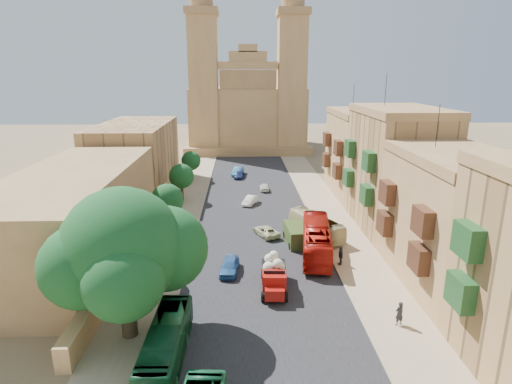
{
  "coord_description": "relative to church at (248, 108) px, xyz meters",
  "views": [
    {
      "loc": [
        -1.78,
        -22.04,
        17.46
      ],
      "look_at": [
        0.0,
        26.0,
        4.0
      ],
      "focal_mm": 30.0,
      "sensor_mm": 36.0,
      "label": 1
    }
  ],
  "objects": [
    {
      "name": "pedestrian_a",
      "position": [
        9.43,
        -74.09,
        -8.6
      ],
      "size": [
        0.77,
        0.63,
        1.83
      ],
      "primitive_type": "imported",
      "rotation": [
        0.0,
        0.0,
        3.47
      ],
      "color": "#282729",
      "rests_on": "ground"
    },
    {
      "name": "west_wall",
      "position": [
        -12.5,
        -58.61,
        -8.62
      ],
      "size": [
        1.0,
        40.0,
        1.8
      ],
      "primitive_type": "cube",
      "color": "#AA7F4C",
      "rests_on": "ground"
    },
    {
      "name": "townhouse_c",
      "position": [
        15.95,
        -53.61,
        -2.61
      ],
      "size": [
        9.0,
        14.0,
        17.4
      ],
      "color": "tan",
      "rests_on": "ground"
    },
    {
      "name": "car_white_a",
      "position": [
        -0.5,
        -44.61,
        -8.94
      ],
      "size": [
        2.43,
        3.68,
        1.15
      ],
      "primitive_type": "imported",
      "rotation": [
        0.0,
        0.0,
        -0.39
      ],
      "color": "white",
      "rests_on": "ground"
    },
    {
      "name": "bus_cream_east",
      "position": [
        6.5,
        -56.47,
        -8.33
      ],
      "size": [
        5.29,
        8.55,
        2.36
      ],
      "primitive_type": "imported",
      "rotation": [
        0.0,
        0.0,
        3.56
      ],
      "color": "beige",
      "rests_on": "ground"
    },
    {
      "name": "kerb_west",
      "position": [
        -7.0,
        -48.61,
        -9.46
      ],
      "size": [
        0.25,
        140.0,
        0.12
      ],
      "primitive_type": "cube",
      "color": "tan",
      "rests_on": "ground"
    },
    {
      "name": "road_surface",
      "position": [
        0.0,
        -48.61,
        -9.51
      ],
      "size": [
        14.0,
        140.0,
        0.01
      ],
      "primitive_type": "cube",
      "color": "black",
      "rests_on": "ground"
    },
    {
      "name": "car_blue_a",
      "position": [
        -2.86,
        -65.31,
        -8.86
      ],
      "size": [
        1.97,
        4.01,
        1.32
      ],
      "primitive_type": "imported",
      "rotation": [
        0.0,
        0.0,
        -0.11
      ],
      "color": "#2D60A0",
      "rests_on": "ground"
    },
    {
      "name": "townhouse_d",
      "position": [
        15.95,
        -39.61,
        -3.36
      ],
      "size": [
        9.0,
        14.0,
        15.9
      ],
      "color": "#AA7F4C",
      "rests_on": "ground"
    },
    {
      "name": "olive_pickup",
      "position": [
        4.0,
        -58.61,
        -8.59
      ],
      "size": [
        2.39,
        4.71,
        1.89
      ],
      "color": "#394E1D",
      "rests_on": "ground"
    },
    {
      "name": "car_white_b",
      "position": [
        1.82,
        -37.53,
        -8.95
      ],
      "size": [
        1.4,
        3.34,
        1.13
      ],
      "primitive_type": "imported",
      "rotation": [
        0.0,
        0.0,
        3.16
      ],
      "color": "white",
      "rests_on": "ground"
    },
    {
      "name": "ground",
      "position": [
        0.0,
        -78.61,
        -9.52
      ],
      "size": [
        260.0,
        260.0,
        0.0
      ],
      "primitive_type": "plane",
      "color": "brown"
    },
    {
      "name": "pedestrian_c",
      "position": [
        7.51,
        -64.01,
        -8.59
      ],
      "size": [
        0.52,
        1.1,
        1.84
      ],
      "primitive_type": "imported",
      "rotation": [
        0.0,
        0.0,
        4.78
      ],
      "color": "#2A2B32",
      "rests_on": "ground"
    },
    {
      "name": "west_building_mid",
      "position": [
        -18.0,
        -34.61,
        -4.52
      ],
      "size": [
        10.0,
        22.0,
        10.0
      ],
      "primitive_type": "cube",
      "color": "tan",
      "rests_on": "ground"
    },
    {
      "name": "street_tree_c",
      "position": [
        -10.0,
        -42.61,
        -5.94
      ],
      "size": [
        3.47,
        3.47,
        5.33
      ],
      "color": "#3A2D1D",
      "rests_on": "ground"
    },
    {
      "name": "west_building_low",
      "position": [
        -18.0,
        -60.61,
        -5.32
      ],
      "size": [
        10.0,
        28.0,
        8.4
      ],
      "primitive_type": "cube",
      "color": "olive",
      "rests_on": "ground"
    },
    {
      "name": "sidewalk_west",
      "position": [
        -9.5,
        -48.61,
        -9.51
      ],
      "size": [
        5.0,
        140.0,
        0.01
      ],
      "primitive_type": "cube",
      "color": "tan",
      "rests_on": "ground"
    },
    {
      "name": "bus_green_north",
      "position": [
        -6.5,
        -77.61,
        -8.25
      ],
      "size": [
        2.37,
        9.13,
        2.53
      ],
      "primitive_type": "imported",
      "rotation": [
        0.0,
        0.0,
        -0.03
      ],
      "color": "#104925",
      "rests_on": "ground"
    },
    {
      "name": "car_dkblue",
      "position": [
        -2.0,
        -29.33,
        -8.98
      ],
      "size": [
        2.04,
        3.88,
        1.07
      ],
      "primitive_type": "imported",
      "rotation": [
        0.0,
        0.0,
        -0.15
      ],
      "color": "navy",
      "rests_on": "ground"
    },
    {
      "name": "sidewalk_east",
      "position": [
        9.5,
        -48.61,
        -9.51
      ],
      "size": [
        5.0,
        140.0,
        0.01
      ],
      "primitive_type": "cube",
      "color": "tan",
      "rests_on": "ground"
    },
    {
      "name": "car_blue_b",
      "position": [
        -2.3,
        -26.98,
        -8.84
      ],
      "size": [
        2.39,
        4.3,
        1.34
      ],
      "primitive_type": "imported",
      "rotation": [
        0.0,
        0.0,
        -0.25
      ],
      "color": "#3A8BC1",
      "rests_on": "ground"
    },
    {
      "name": "car_cream",
      "position": [
        1.0,
        -56.38,
        -8.98
      ],
      "size": [
        3.2,
        4.26,
        1.07
      ],
      "primitive_type": "imported",
      "rotation": [
        0.0,
        0.0,
        3.56
      ],
      "color": "beige",
      "rests_on": "ground"
    },
    {
      "name": "street_tree_a",
      "position": [
        -10.0,
        -66.61,
        -6.33
      ],
      "size": [
        3.1,
        3.1,
        4.76
      ],
      "color": "#3A2D1D",
      "rests_on": "ground"
    },
    {
      "name": "ficus_tree",
      "position": [
        -9.41,
        -74.61,
        -3.31
      ],
      "size": [
        10.5,
        9.66,
        10.5
      ],
      "color": "#3A2D1D",
      "rests_on": "ground"
    },
    {
      "name": "bus_red_east",
      "position": [
        5.65,
        -61.45,
        -7.98
      ],
      "size": [
        4.15,
        11.27,
        3.07
      ],
      "primitive_type": "imported",
      "rotation": [
        0.0,
        0.0,
        3.0
      ],
      "color": "#AF140C",
      "rests_on": "ground"
    },
    {
      "name": "kerb_east",
      "position": [
        7.0,
        -48.61,
        -9.46
      ],
      "size": [
        0.25,
        140.0,
        0.12
      ],
      "primitive_type": "cube",
      "color": "tan",
      "rests_on": "ground"
    },
    {
      "name": "street_tree_b",
      "position": [
        -10.0,
        -54.61,
        -5.78
      ],
      "size": [
        3.62,
        3.62,
        5.57
      ],
      "color": "#3A2D1D",
      "rests_on": "ground"
    },
    {
      "name": "church",
      "position": [
        0.0,
        0.0,
        0.0
      ],
      "size": [
        28.0,
        22.5,
        36.3
      ],
      "color": "#AA7F4C",
      "rests_on": "ground"
    },
    {
      "name": "street_tree_d",
      "position": [
        -10.0,
        -30.61,
        -6.21
      ],
      "size": [
        3.22,
        3.22,
        4.95
      ],
      "color": "#3A2D1D",
      "rests_on": "ground"
    },
    {
      "name": "red_truck",
      "position": [
        0.89,
        -68.52,
        -8.16
      ],
      "size": [
        2.35,
        5.39,
        3.09
      ],
      "color": "#9E120C",
      "rests_on": "ground"
    },
    {
      "name": "townhouse_b",
      "position": [
        15.95,
        -67.61,
        -3.86
      ],
      "size": [
        9.0,
        14.0,
        14.9
      ],
      "color": "#AA7F4C",
      "rests_on": "ground"
    }
  ]
}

